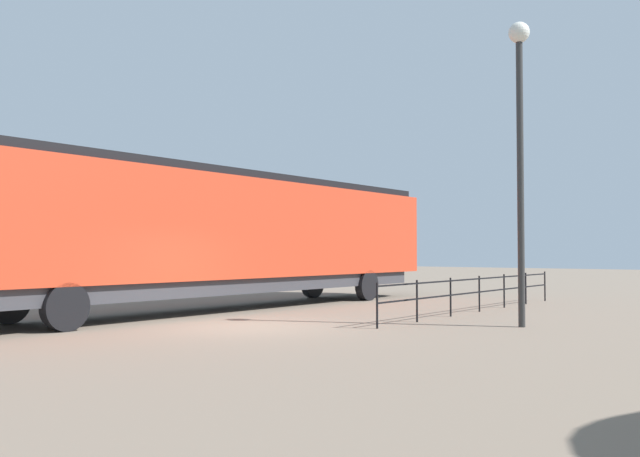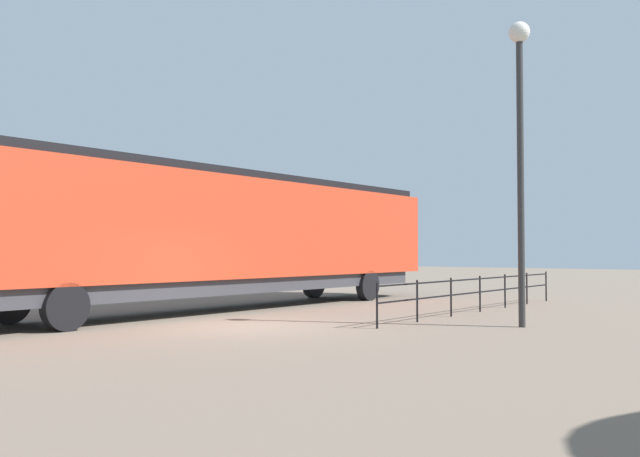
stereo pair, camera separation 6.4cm
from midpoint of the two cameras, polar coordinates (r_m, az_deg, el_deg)
name	(u,v)px [view 1 (the left image)]	position (r m, az deg, el deg)	size (l,w,h in m)	color
ground_plane	(247,327)	(16.43, -6.27, -8.19)	(120.00, 120.00, 0.00)	#756656
locomotive	(235,233)	(21.45, -7.25, -0.39)	(2.83, 18.98, 4.22)	red
lamp_post	(520,119)	(17.13, 16.32, 8.83)	(0.50, 0.50, 7.31)	#2D2D2D
platform_fence	(479,288)	(20.80, 13.13, -4.90)	(0.05, 11.20, 1.07)	black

